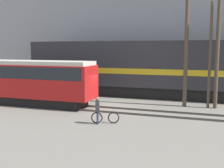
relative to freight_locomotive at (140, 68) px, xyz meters
The scene contains 11 objects.
ground_plane 6.51m from the freight_locomotive, 106.56° to the right, with size 120.00×120.00×0.00m, color slate.
track_near 7.38m from the freight_locomotive, 104.18° to the right, with size 60.00×1.50×0.14m.
track_far 3.09m from the freight_locomotive, behind, with size 60.00×1.51×0.14m.
building_backdrop 7.84m from the freight_locomotive, 103.28° to the left, with size 43.15×6.00×10.66m.
freight_locomotive is the anchor object (origin of this frame).
streetcar 10.60m from the freight_locomotive, 140.71° to the right, with size 12.40×2.54×3.49m.
bicycle 10.29m from the freight_locomotive, 88.34° to the right, with size 1.61×0.67×0.75m.
person 10.44m from the freight_locomotive, 90.49° to the right, with size 0.32×0.41×1.60m.
utility_pole_left 5.77m from the freight_locomotive, 37.84° to the right, with size 0.31×0.31×9.05m.
utility_pole_center 7.00m from the freight_locomotive, 29.06° to the right, with size 0.20×0.20×7.80m.
utility_pole_right 7.44m from the freight_locomotive, 27.17° to the right, with size 0.28×0.28×7.86m.
Camera 1 is at (7.69, -19.56, 4.42)m, focal length 45.00 mm.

